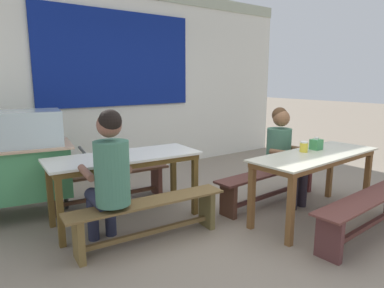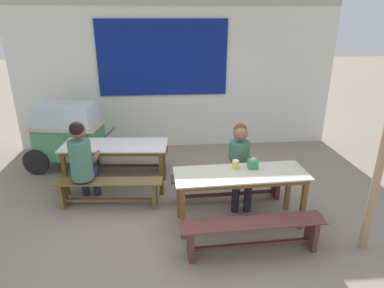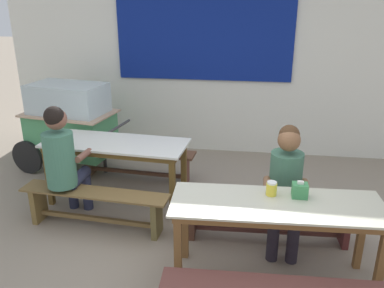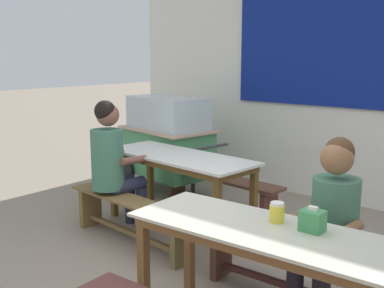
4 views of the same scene
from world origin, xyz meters
TOP-DOWN VIEW (x-y plane):
  - ground_plane at (0.00, 0.00)m, footprint 40.00×40.00m
  - backdrop_wall at (-0.01, 2.82)m, footprint 6.63×0.23m
  - dining_table_far at (-1.07, 0.91)m, footprint 1.70×0.76m
  - dining_table_near at (0.71, -0.28)m, footprint 1.76×0.68m
  - bench_far_back at (-1.02, 1.52)m, footprint 1.61×0.40m
  - bench_far_front at (-1.11, 0.30)m, footprint 1.61×0.39m
  - bench_near_back at (0.68, 0.33)m, footprint 1.76×0.35m
  - bench_near_front at (0.74, -0.89)m, footprint 1.73×0.36m
  - food_cart at (-2.02, 1.76)m, footprint 1.60×0.97m
  - person_left_back_turned at (-1.46, 0.38)m, footprint 0.43×0.56m
  - person_right_near_table at (0.82, 0.27)m, footprint 0.43×0.55m
  - tissue_box at (0.89, -0.15)m, footprint 0.13×0.11m
  - condiment_jar at (0.66, -0.15)m, footprint 0.09×0.09m
  - wooden_support_post at (2.11, -0.93)m, footprint 0.09×0.09m

SIDE VIEW (x-z plane):
  - ground_plane at x=0.00m, z-range 0.00..0.00m
  - bench_far_front at x=-1.11m, z-range 0.06..0.49m
  - bench_near_front at x=0.74m, z-range 0.07..0.49m
  - bench_near_back at x=0.68m, z-range 0.08..0.50m
  - bench_far_back at x=-1.02m, z-range 0.08..0.50m
  - dining_table_near at x=0.71m, z-range 0.30..1.05m
  - dining_table_far at x=-1.07m, z-range 0.30..1.05m
  - person_right_near_table at x=0.82m, z-range 0.08..1.30m
  - food_cart at x=-2.02m, z-range 0.08..1.31m
  - person_left_back_turned at x=-1.46m, z-range 0.08..1.41m
  - condiment_jar at x=0.66m, z-range 0.75..0.87m
  - tissue_box at x=0.89m, z-range 0.74..0.89m
  - wooden_support_post at x=2.11m, z-range 0.00..2.40m
  - backdrop_wall at x=-0.01m, z-range 0.07..3.14m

